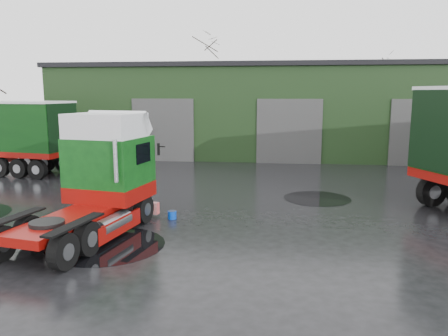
# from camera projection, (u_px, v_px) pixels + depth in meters

# --- Properties ---
(ground) EXTENTS (100.00, 100.00, 0.00)m
(ground) POSITION_uv_depth(u_px,v_px,m) (234.00, 231.00, 13.93)
(ground) COLOR black
(warehouse) EXTENTS (32.40, 12.40, 6.30)m
(warehouse) POSITION_uv_depth(u_px,v_px,m) (288.00, 109.00, 32.71)
(warehouse) COLOR black
(warehouse) RESTS_ON ground
(hero_tractor) EXTENTS (3.61, 6.41, 3.75)m
(hero_tractor) POSITION_uv_depth(u_px,v_px,m) (79.00, 178.00, 12.85)
(hero_tractor) COLOR #0E4612
(hero_tractor) RESTS_ON ground
(wash_bucket) EXTENTS (0.36, 0.36, 0.28)m
(wash_bucket) POSITION_uv_depth(u_px,v_px,m) (172.00, 215.00, 15.28)
(wash_bucket) COLOR #0839BA
(wash_bucket) RESTS_ON ground
(tree_back_a) EXTENTS (4.40, 4.40, 9.50)m
(tree_back_a) POSITION_uv_depth(u_px,v_px,m) (204.00, 89.00, 43.19)
(tree_back_a) COLOR black
(tree_back_a) RESTS_ON ground
(tree_back_b) EXTENTS (4.40, 4.40, 7.50)m
(tree_back_b) POSITION_uv_depth(u_px,v_px,m) (371.00, 99.00, 41.43)
(tree_back_b) COLOR black
(tree_back_b) RESTS_ON ground
(puddle_0) EXTENTS (3.36, 3.36, 0.01)m
(puddle_0) POSITION_uv_depth(u_px,v_px,m) (107.00, 245.00, 12.64)
(puddle_0) COLOR black
(puddle_0) RESTS_ON ground
(puddle_1) EXTENTS (2.79, 2.79, 0.01)m
(puddle_1) POSITION_uv_depth(u_px,v_px,m) (317.00, 198.00, 18.24)
(puddle_1) COLOR black
(puddle_1) RESTS_ON ground
(puddle_4) EXTENTS (2.47, 2.47, 0.01)m
(puddle_4) POSITION_uv_depth(u_px,v_px,m) (72.00, 222.00, 14.93)
(puddle_4) COLOR black
(puddle_4) RESTS_ON ground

